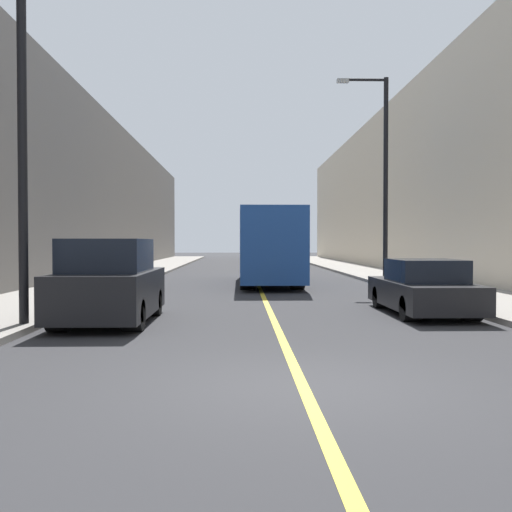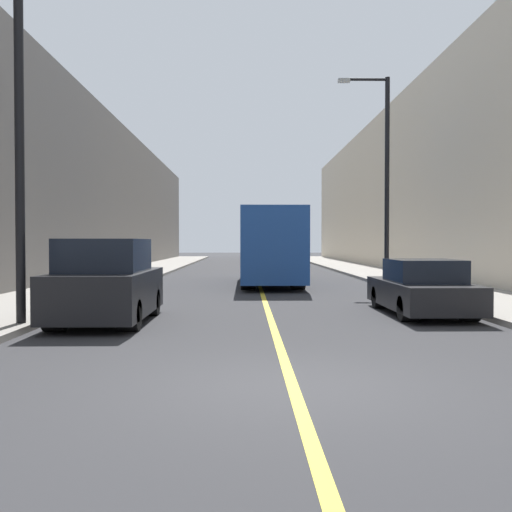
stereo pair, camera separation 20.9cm
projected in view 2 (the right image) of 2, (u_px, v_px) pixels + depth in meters
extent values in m
plane|color=#2D2D30|center=(293.00, 387.00, 7.74)|extent=(200.00, 200.00, 0.00)
cube|color=gray|center=(145.00, 271.00, 37.61)|extent=(3.65, 72.00, 0.14)
cube|color=gray|center=(365.00, 271.00, 37.85)|extent=(3.65, 72.00, 0.14)
cube|color=#66605B|center=(83.00, 194.00, 37.43)|extent=(4.00, 72.00, 9.75)
cube|color=beige|center=(426.00, 185.00, 37.80)|extent=(4.00, 72.00, 10.94)
cube|color=gold|center=(255.00, 272.00, 37.73)|extent=(0.16, 72.00, 0.01)
cube|color=#1E4793|center=(270.00, 245.00, 26.81)|extent=(2.55, 10.09, 2.96)
cube|color=black|center=(275.00, 231.00, 21.79)|extent=(2.17, 0.04, 1.33)
cylinder|color=black|center=(248.00, 278.00, 23.70)|extent=(0.56, 0.96, 0.96)
cylinder|color=black|center=(298.00, 277.00, 23.73)|extent=(0.56, 0.96, 0.96)
cylinder|color=black|center=(247.00, 270.00, 29.95)|extent=(0.56, 0.96, 0.96)
cylinder|color=black|center=(287.00, 270.00, 29.98)|extent=(0.56, 0.96, 0.96)
cube|color=black|center=(107.00, 293.00, 13.94)|extent=(1.99, 4.42, 1.00)
cube|color=black|center=(105.00, 255.00, 13.70)|extent=(1.75, 2.43, 0.75)
cube|color=black|center=(81.00, 293.00, 11.76)|extent=(1.69, 0.04, 0.45)
cylinder|color=black|center=(55.00, 315.00, 12.57)|extent=(0.44, 0.68, 0.68)
cylinder|color=black|center=(129.00, 315.00, 12.59)|extent=(0.44, 0.68, 0.68)
cylinder|color=black|center=(89.00, 302.00, 15.31)|extent=(0.44, 0.68, 0.68)
cylinder|color=black|center=(150.00, 302.00, 15.33)|extent=(0.44, 0.68, 0.68)
cube|color=black|center=(421.00, 294.00, 15.59)|extent=(1.87, 4.67, 0.68)
cube|color=black|center=(424.00, 271.00, 15.34)|extent=(1.64, 2.10, 0.57)
cube|color=black|center=(452.00, 298.00, 13.28)|extent=(1.59, 0.04, 0.30)
cylinder|color=black|center=(408.00, 309.00, 14.14)|extent=(0.41, 0.62, 0.62)
cylinder|color=black|center=(469.00, 308.00, 14.16)|extent=(0.41, 0.62, 0.62)
cylinder|color=black|center=(381.00, 297.00, 17.03)|extent=(0.41, 0.62, 0.62)
cylinder|color=black|center=(431.00, 297.00, 17.06)|extent=(0.41, 0.62, 0.62)
cylinder|color=black|center=(19.00, 126.00, 12.75)|extent=(0.20, 0.20, 8.44)
cylinder|color=black|center=(387.00, 180.00, 25.53)|extent=(0.20, 0.20, 8.76)
cylinder|color=black|center=(366.00, 79.00, 25.41)|extent=(1.86, 0.12, 0.12)
cube|color=#999993|center=(344.00, 81.00, 25.40)|extent=(0.50, 0.24, 0.16)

